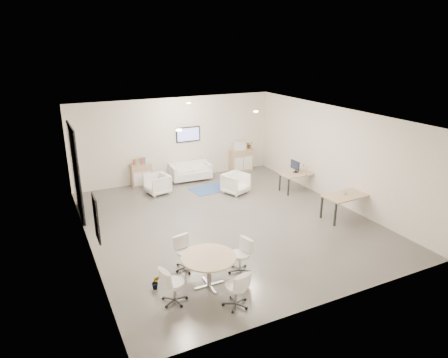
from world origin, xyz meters
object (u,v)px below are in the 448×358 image
loveseat (190,172)px  sideboard_left (141,175)px  desk_rear (298,175)px  desk_front (347,197)px  armchair_left (157,183)px  sideboard_right (241,160)px  round_table (209,260)px  armchair_right (236,182)px

loveseat → sideboard_left: bearing=177.4°
desk_rear → desk_front: desk_front is taller
sideboard_left → armchair_left: bearing=-74.5°
sideboard_right → armchair_left: sideboard_right is taller
round_table → sideboard_left: bearing=87.0°
desk_rear → round_table: bearing=-144.1°
desk_rear → desk_front: (-0.09, -2.61, 0.09)m
armchair_left → sideboard_left: bearing=-174.8°
armchair_left → desk_front: 6.49m
loveseat → desk_rear: (3.08, -2.85, 0.28)m
armchair_right → desk_front: size_ratio=0.53×
sideboard_left → armchair_right: size_ratio=1.05×
armchair_left → desk_rear: armchair_left is taller
sideboard_left → armchair_left: (0.30, -1.07, -0.03)m
sideboard_right → round_table: (-4.63, -7.10, 0.19)m
loveseat → round_table: bearing=-105.5°
sideboard_left → loveseat: bearing=-5.2°
armchair_right → desk_front: (2.06, -3.38, 0.28)m
sideboard_right → armchair_left: 4.09m
sideboard_left → desk_front: bearing=-49.1°
loveseat → armchair_right: 2.28m
sideboard_left → sideboard_right: bearing=-0.4°
desk_front → loveseat: bearing=114.8°
armchair_right → loveseat: bearing=91.8°
loveseat → armchair_right: bearing=-63.2°
sideboard_right → desk_front: bearing=-83.5°
loveseat → round_table: size_ratio=1.32×
armchair_right → round_table: 5.84m
armchair_left → desk_rear: 5.08m
armchair_left → round_table: (-0.67, -6.07, 0.26)m
sideboard_right → desk_rear: bearing=-76.2°
sideboard_left → desk_rear: sideboard_left is taller
sideboard_right → armchair_left: (-3.95, -1.03, -0.08)m
sideboard_left → desk_front: (4.89, -5.64, 0.26)m
armchair_right → desk_front: 3.97m
sideboard_left → desk_rear: (4.98, -3.02, 0.17)m
sideboard_left → armchair_right: sideboard_left is taller
loveseat → armchair_left: armchair_left is taller
armchair_left → armchair_right: size_ratio=0.97×
desk_front → sideboard_right: bearing=92.7°
sideboard_left → loveseat: 1.91m
sideboard_right → desk_front: size_ratio=0.62×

